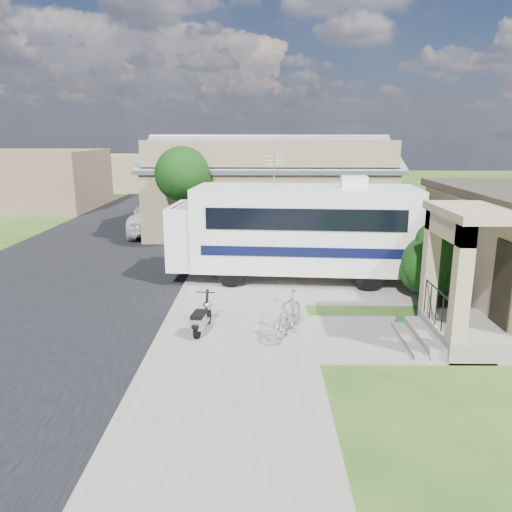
{
  "coord_description": "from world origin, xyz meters",
  "views": [
    {
      "loc": [
        -0.28,
        -12.85,
        5.05
      ],
      "look_at": [
        -0.5,
        2.5,
        1.3
      ],
      "focal_mm": 35.0,
      "sensor_mm": 36.0,
      "label": 1
    }
  ],
  "objects_px": {
    "scooter": "(201,318)",
    "bicycle": "(288,316)",
    "motorhome": "(295,228)",
    "shrub": "(433,261)",
    "garden_hose": "(403,322)",
    "van": "(171,201)",
    "pickup_truck": "(157,218)"
  },
  "relations": [
    {
      "from": "van",
      "to": "pickup_truck",
      "type": "bearing_deg",
      "value": -96.26
    },
    {
      "from": "shrub",
      "to": "garden_hose",
      "type": "height_order",
      "value": "shrub"
    },
    {
      "from": "motorhome",
      "to": "garden_hose",
      "type": "xyz_separation_m",
      "value": [
        2.69,
        -4.39,
        -1.76
      ]
    },
    {
      "from": "van",
      "to": "scooter",
      "type": "bearing_deg",
      "value": -87.98
    },
    {
      "from": "shrub",
      "to": "garden_hose",
      "type": "xyz_separation_m",
      "value": [
        -1.4,
        -2.1,
        -1.18
      ]
    },
    {
      "from": "bicycle",
      "to": "van",
      "type": "distance_m",
      "value": 21.78
    },
    {
      "from": "pickup_truck",
      "to": "van",
      "type": "relative_size",
      "value": 1.05
    },
    {
      "from": "bicycle",
      "to": "pickup_truck",
      "type": "xyz_separation_m",
      "value": [
        -6.24,
        13.92,
        0.24
      ]
    },
    {
      "from": "shrub",
      "to": "pickup_truck",
      "type": "height_order",
      "value": "shrub"
    },
    {
      "from": "garden_hose",
      "to": "bicycle",
      "type": "bearing_deg",
      "value": -165.5
    },
    {
      "from": "pickup_truck",
      "to": "motorhome",
      "type": "bearing_deg",
      "value": 119.17
    },
    {
      "from": "motorhome",
      "to": "van",
      "type": "xyz_separation_m",
      "value": [
        -7.2,
        15.5,
        -1.06
      ]
    },
    {
      "from": "shrub",
      "to": "van",
      "type": "relative_size",
      "value": 0.45
    },
    {
      "from": "pickup_truck",
      "to": "bicycle",
      "type": "bearing_deg",
      "value": 105.68
    },
    {
      "from": "scooter",
      "to": "garden_hose",
      "type": "height_order",
      "value": "scooter"
    },
    {
      "from": "pickup_truck",
      "to": "van",
      "type": "distance_m",
      "value": 6.81
    },
    {
      "from": "scooter",
      "to": "bicycle",
      "type": "bearing_deg",
      "value": 4.76
    },
    {
      "from": "bicycle",
      "to": "garden_hose",
      "type": "distance_m",
      "value": 3.3
    },
    {
      "from": "motorhome",
      "to": "garden_hose",
      "type": "bearing_deg",
      "value": -54.32
    },
    {
      "from": "shrub",
      "to": "van",
      "type": "bearing_deg",
      "value": 122.4
    },
    {
      "from": "pickup_truck",
      "to": "van",
      "type": "height_order",
      "value": "pickup_truck"
    },
    {
      "from": "bicycle",
      "to": "garden_hose",
      "type": "height_order",
      "value": "bicycle"
    },
    {
      "from": "bicycle",
      "to": "van",
      "type": "xyz_separation_m",
      "value": [
        -6.72,
        20.71,
        0.24
      ]
    },
    {
      "from": "bicycle",
      "to": "scooter",
      "type": "bearing_deg",
      "value": -161.96
    },
    {
      "from": "motorhome",
      "to": "shrub",
      "type": "relative_size",
      "value": 3.47
    },
    {
      "from": "van",
      "to": "garden_hose",
      "type": "relative_size",
      "value": 12.76
    },
    {
      "from": "shrub",
      "to": "garden_hose",
      "type": "distance_m",
      "value": 2.79
    },
    {
      "from": "motorhome",
      "to": "van",
      "type": "distance_m",
      "value": 17.12
    },
    {
      "from": "motorhome",
      "to": "garden_hose",
      "type": "distance_m",
      "value": 5.44
    },
    {
      "from": "motorhome",
      "to": "pickup_truck",
      "type": "distance_m",
      "value": 11.05
    },
    {
      "from": "motorhome",
      "to": "shrub",
      "type": "bearing_deg",
      "value": -25.05
    },
    {
      "from": "bicycle",
      "to": "pickup_truck",
      "type": "height_order",
      "value": "pickup_truck"
    }
  ]
}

